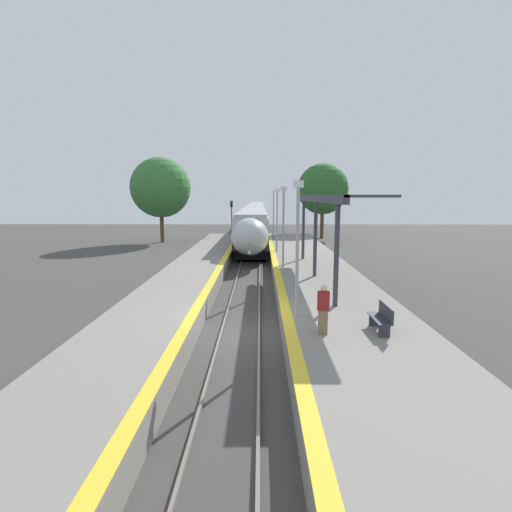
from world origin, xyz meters
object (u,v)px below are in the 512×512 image
train (255,216)px  lamppost_mid (283,223)px  person_waiting (323,309)px  platform_bench (382,318)px  railway_signal (232,217)px  lamppost_far (277,216)px  lamppost_farthest (273,211)px  lamppost_near (297,240)px

train → lamppost_mid: lamppost_mid is taller
train → person_waiting: bearing=-86.9°
platform_bench → person_waiting: (-1.96, -0.26, 0.36)m
railway_signal → train: bearing=82.0°
railway_signal → lamppost_far: (4.55, -13.39, 0.85)m
train → lamppost_farthest: size_ratio=14.29×
person_waiting → lamppost_near: lamppost_near is taller
person_waiting → platform_bench: bearing=7.7°
lamppost_far → lamppost_near: bearing=-90.0°
platform_bench → lamppost_far: bearing=97.8°
lamppost_near → lamppost_far: 17.47m
person_waiting → railway_signal: bearing=99.1°
train → person_waiting: (2.76, -50.21, -0.49)m
lamppost_near → lamppost_farthest: bearing=90.0°
platform_bench → person_waiting: 2.01m
platform_bench → railway_signal: (-7.18, 32.49, 1.51)m
railway_signal → platform_bench: bearing=-77.5°
train → lamppost_farthest: 22.26m
platform_bench → lamppost_farthest: bearing=95.4°
train → lamppost_mid: bearing=-87.0°
platform_bench → person_waiting: bearing=-172.3°
train → lamppost_mid: 39.67m
railway_signal → lamppost_far: 14.17m
lamppost_near → lamppost_far: size_ratio=1.00×
person_waiting → lamppost_far: 19.48m
railway_signal → lamppost_near: 31.21m
lamppost_mid → lamppost_farthest: same height
train → lamppost_far: lamppost_far is taller
train → lamppost_near: 48.39m
lamppost_far → lamppost_farthest: size_ratio=1.00×
person_waiting → lamppost_near: (-0.67, 1.89, 2.00)m
train → platform_bench: bearing=-84.6°
train → platform_bench: train is taller
lamppost_farthest → lamppost_mid: bearing=-90.0°
lamppost_near → railway_signal: bearing=98.4°
platform_bench → lamppost_near: (-2.63, 1.63, 2.37)m
platform_bench → lamppost_near: 3.89m
platform_bench → lamppost_mid: lamppost_mid is taller
person_waiting → lamppost_near: size_ratio=0.33×
railway_signal → person_waiting: bearing=-80.9°
lamppost_near → person_waiting: bearing=-70.6°
lamppost_mid → lamppost_farthest: (0.00, 17.47, 0.00)m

